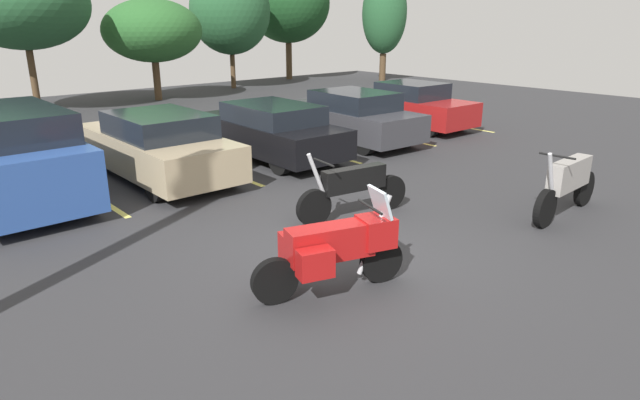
{
  "coord_description": "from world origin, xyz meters",
  "views": [
    {
      "loc": [
        -5.35,
        -5.56,
        3.42
      ],
      "look_at": [
        -0.18,
        0.4,
        0.8
      ],
      "focal_mm": 30.66,
      "sensor_mm": 36.0,
      "label": 1
    }
  ],
  "objects_px": {
    "car_blue": "(10,156)",
    "car_tan": "(157,146)",
    "motorcycle_third": "(353,188)",
    "motorcycle_touring": "(336,247)",
    "car_red": "(409,106)",
    "car_charcoal": "(350,117)",
    "motorcycle_second": "(568,183)",
    "car_black": "(269,130)"
  },
  "relations": [
    {
      "from": "motorcycle_second",
      "to": "car_tan",
      "type": "height_order",
      "value": "car_tan"
    },
    {
      "from": "car_black",
      "to": "car_red",
      "type": "height_order",
      "value": "car_red"
    },
    {
      "from": "car_black",
      "to": "car_tan",
      "type": "bearing_deg",
      "value": 178.37
    },
    {
      "from": "car_blue",
      "to": "car_tan",
      "type": "height_order",
      "value": "car_blue"
    },
    {
      "from": "motorcycle_second",
      "to": "motorcycle_touring",
      "type": "bearing_deg",
      "value": 173.32
    },
    {
      "from": "motorcycle_third",
      "to": "car_tan",
      "type": "xyz_separation_m",
      "value": [
        -1.47,
        4.77,
        0.18
      ]
    },
    {
      "from": "motorcycle_third",
      "to": "car_black",
      "type": "relative_size",
      "value": 0.48
    },
    {
      "from": "car_blue",
      "to": "car_tan",
      "type": "distance_m",
      "value": 2.91
    },
    {
      "from": "motorcycle_third",
      "to": "car_red",
      "type": "relative_size",
      "value": 0.51
    },
    {
      "from": "motorcycle_second",
      "to": "car_red",
      "type": "height_order",
      "value": "car_red"
    },
    {
      "from": "car_tan",
      "to": "car_red",
      "type": "relative_size",
      "value": 1.07
    },
    {
      "from": "car_blue",
      "to": "car_red",
      "type": "bearing_deg",
      "value": 0.75
    },
    {
      "from": "car_red",
      "to": "car_charcoal",
      "type": "bearing_deg",
      "value": -173.41
    },
    {
      "from": "motorcycle_touring",
      "to": "car_red",
      "type": "distance_m",
      "value": 11.87
    },
    {
      "from": "car_blue",
      "to": "car_black",
      "type": "xyz_separation_m",
      "value": [
        5.93,
        -0.21,
        -0.23
      ]
    },
    {
      "from": "motorcycle_third",
      "to": "car_blue",
      "type": "xyz_separation_m",
      "value": [
        -4.37,
        4.9,
        0.38
      ]
    },
    {
      "from": "car_black",
      "to": "car_charcoal",
      "type": "relative_size",
      "value": 1.02
    },
    {
      "from": "motorcycle_second",
      "to": "car_red",
      "type": "relative_size",
      "value": 0.52
    },
    {
      "from": "motorcycle_second",
      "to": "car_red",
      "type": "distance_m",
      "value": 8.79
    },
    {
      "from": "car_blue",
      "to": "motorcycle_second",
      "type": "bearing_deg",
      "value": -45.14
    },
    {
      "from": "car_blue",
      "to": "car_tan",
      "type": "relative_size",
      "value": 0.97
    },
    {
      "from": "motorcycle_third",
      "to": "car_black",
      "type": "bearing_deg",
      "value": 71.59
    },
    {
      "from": "car_charcoal",
      "to": "motorcycle_touring",
      "type": "bearing_deg",
      "value": -135.06
    },
    {
      "from": "car_tan",
      "to": "motorcycle_third",
      "type": "bearing_deg",
      "value": -72.88
    },
    {
      "from": "car_black",
      "to": "car_charcoal",
      "type": "bearing_deg",
      "value": 0.31
    },
    {
      "from": "motorcycle_touring",
      "to": "motorcycle_second",
      "type": "distance_m",
      "value": 5.14
    },
    {
      "from": "motorcycle_touring",
      "to": "car_red",
      "type": "relative_size",
      "value": 0.46
    },
    {
      "from": "motorcycle_third",
      "to": "car_tan",
      "type": "height_order",
      "value": "car_tan"
    },
    {
      "from": "motorcycle_second",
      "to": "car_blue",
      "type": "relative_size",
      "value": 0.5
    },
    {
      "from": "motorcycle_third",
      "to": "car_black",
      "type": "height_order",
      "value": "car_black"
    },
    {
      "from": "motorcycle_second",
      "to": "car_charcoal",
      "type": "bearing_deg",
      "value": 78.3
    },
    {
      "from": "motorcycle_second",
      "to": "car_blue",
      "type": "height_order",
      "value": "car_blue"
    },
    {
      "from": "car_blue",
      "to": "car_tan",
      "type": "bearing_deg",
      "value": -2.48
    },
    {
      "from": "motorcycle_second",
      "to": "motorcycle_third",
      "type": "relative_size",
      "value": 1.02
    },
    {
      "from": "motorcycle_third",
      "to": "car_red",
      "type": "height_order",
      "value": "car_red"
    },
    {
      "from": "car_blue",
      "to": "car_charcoal",
      "type": "relative_size",
      "value": 1.0
    },
    {
      "from": "motorcycle_touring",
      "to": "motorcycle_third",
      "type": "relative_size",
      "value": 0.89
    },
    {
      "from": "car_tan",
      "to": "car_red",
      "type": "distance_m",
      "value": 8.97
    },
    {
      "from": "motorcycle_touring",
      "to": "car_tan",
      "type": "relative_size",
      "value": 0.43
    },
    {
      "from": "motorcycle_touring",
      "to": "car_red",
      "type": "xyz_separation_m",
      "value": [
        9.64,
        6.93,
        0.08
      ]
    },
    {
      "from": "car_tan",
      "to": "car_black",
      "type": "distance_m",
      "value": 3.03
    },
    {
      "from": "motorcycle_second",
      "to": "car_black",
      "type": "distance_m",
      "value": 7.3
    }
  ]
}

